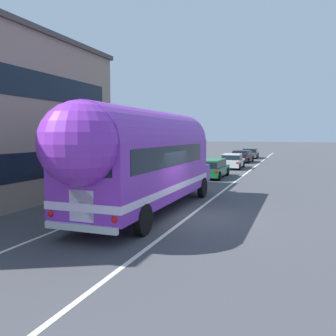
{
  "coord_description": "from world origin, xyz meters",
  "views": [
    {
      "loc": [
        3.82,
        -12.9,
        3.15
      ],
      "look_at": [
        -1.67,
        2.28,
        1.63
      ],
      "focal_mm": 38.08,
      "sensor_mm": 36.0,
      "label": 1
    }
  ],
  "objects_px": {
    "car_second": "(232,161)",
    "car_fourth": "(250,152)",
    "car_lead": "(211,167)",
    "car_third": "(243,156)",
    "painted_bus": "(144,156)"
  },
  "relations": [
    {
      "from": "car_third",
      "to": "car_fourth",
      "type": "bearing_deg",
      "value": 90.28
    },
    {
      "from": "car_fourth",
      "to": "car_third",
      "type": "bearing_deg",
      "value": -89.72
    },
    {
      "from": "car_lead",
      "to": "car_fourth",
      "type": "distance_m",
      "value": 23.17
    },
    {
      "from": "painted_bus",
      "to": "car_third",
      "type": "height_order",
      "value": "painted_bus"
    },
    {
      "from": "car_second",
      "to": "car_lead",
      "type": "bearing_deg",
      "value": -91.43
    },
    {
      "from": "car_lead",
      "to": "car_second",
      "type": "height_order",
      "value": "same"
    },
    {
      "from": "car_lead",
      "to": "car_second",
      "type": "bearing_deg",
      "value": 88.57
    },
    {
      "from": "car_second",
      "to": "car_third",
      "type": "distance_m",
      "value": 7.67
    },
    {
      "from": "car_second",
      "to": "car_fourth",
      "type": "relative_size",
      "value": 1.01
    },
    {
      "from": "car_third",
      "to": "car_second",
      "type": "bearing_deg",
      "value": -88.92
    },
    {
      "from": "painted_bus",
      "to": "car_third",
      "type": "xyz_separation_m",
      "value": [
        -0.18,
        28.29,
        -1.52
      ]
    },
    {
      "from": "car_second",
      "to": "car_fourth",
      "type": "distance_m",
      "value": 15.26
    },
    {
      "from": "car_fourth",
      "to": "car_lead",
      "type": "bearing_deg",
      "value": -90.04
    },
    {
      "from": "car_lead",
      "to": "car_third",
      "type": "distance_m",
      "value": 15.59
    },
    {
      "from": "car_third",
      "to": "painted_bus",
      "type": "bearing_deg",
      "value": -89.64
    }
  ]
}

